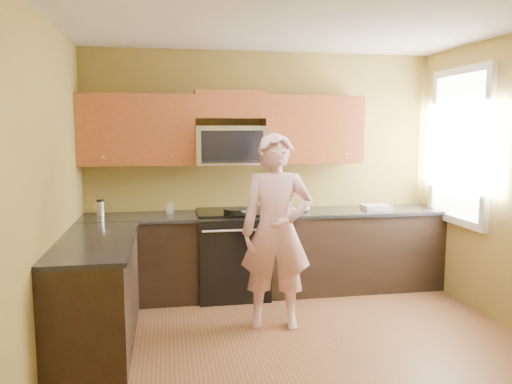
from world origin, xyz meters
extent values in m
plane|color=brown|center=(0.00, 0.00, 0.00)|extent=(4.00, 4.00, 0.00)
plane|color=white|center=(0.00, 0.00, 2.70)|extent=(4.00, 4.00, 0.00)
plane|color=olive|center=(0.00, 2.00, 1.35)|extent=(4.00, 0.00, 4.00)
plane|color=olive|center=(0.00, -2.00, 1.35)|extent=(4.00, 0.00, 4.00)
plane|color=olive|center=(-2.00, 0.00, 1.35)|extent=(0.00, 4.00, 4.00)
cube|color=black|center=(0.00, 1.70, 0.44)|extent=(4.00, 0.60, 0.88)
cube|color=black|center=(-1.70, 0.60, 0.44)|extent=(0.60, 1.60, 0.88)
cube|color=black|center=(0.00, 1.69, 0.90)|extent=(4.00, 0.62, 0.04)
cube|color=black|center=(-1.69, 0.60, 0.90)|extent=(0.62, 1.60, 0.04)
cube|color=brown|center=(-0.40, 1.83, 2.10)|extent=(0.76, 0.33, 0.30)
imported|color=pink|center=(-0.11, 0.75, 0.90)|extent=(0.73, 0.55, 1.80)
cube|color=#B27F47|center=(0.00, 1.55, 0.93)|extent=(0.14, 0.14, 0.01)
ellipsoid|color=silver|center=(0.27, 1.61, 0.95)|extent=(0.11, 0.12, 0.06)
ellipsoid|color=silver|center=(0.42, 1.68, 0.95)|extent=(0.15, 0.16, 0.07)
cube|color=white|center=(1.27, 1.69, 0.95)|extent=(0.31, 0.25, 0.05)
cylinder|color=silver|center=(-1.07, 1.76, 0.98)|extent=(0.08, 0.08, 0.12)
cylinder|color=silver|center=(-1.06, 1.81, 0.98)|extent=(0.08, 0.08, 0.12)
camera|label=1|loc=(-1.09, -3.69, 1.85)|focal=35.31mm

